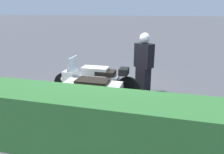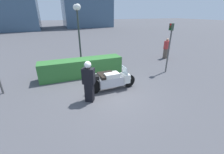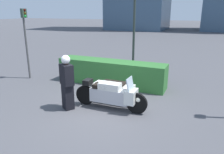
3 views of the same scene
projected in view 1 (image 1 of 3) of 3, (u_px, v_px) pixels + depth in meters
The scene contains 4 objects.
ground_plane at pixel (110, 96), 6.46m from camera, with size 160.00×160.00×0.00m, color #4C4C51.
police_motorcycle at pixel (91, 86), 5.91m from camera, with size 2.56×1.16×1.17m.
officer_rider at pixel (144, 63), 6.26m from camera, with size 0.58×0.52×1.84m.
hedge_bush_curbside at pixel (107, 126), 3.74m from camera, with size 4.88×0.95×1.08m, color #337033.
Camera 1 is at (-1.62, 5.78, 2.46)m, focal length 35.00 mm.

